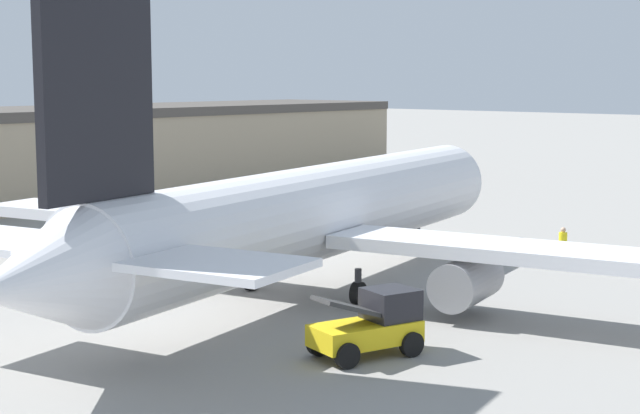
# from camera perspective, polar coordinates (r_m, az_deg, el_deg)

# --- Properties ---
(ground_plane) EXTENTS (400.00, 400.00, 0.00)m
(ground_plane) POSITION_cam_1_polar(r_m,az_deg,el_deg) (41.66, 0.00, -4.88)
(ground_plane) COLOR gray
(airplane) EXTENTS (35.81, 33.28, 11.99)m
(airplane) POSITION_cam_1_polar(r_m,az_deg,el_deg) (40.25, -0.66, -0.47)
(airplane) COLOR white
(airplane) RESTS_ON ground_plane
(ground_crew_worker) EXTENTS (0.40, 0.40, 1.81)m
(ground_crew_worker) POSITION_cam_1_polar(r_m,az_deg,el_deg) (48.69, 13.94, -2.14)
(ground_crew_worker) COLOR #1E2338
(ground_crew_worker) RESTS_ON ground_plane
(belt_loader_truck) EXTENTS (3.89, 2.84, 2.13)m
(belt_loader_truck) POSITION_cam_1_polar(r_m,az_deg,el_deg) (32.01, 3.06, -6.81)
(belt_loader_truck) COLOR yellow
(belt_loader_truck) RESTS_ON ground_plane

